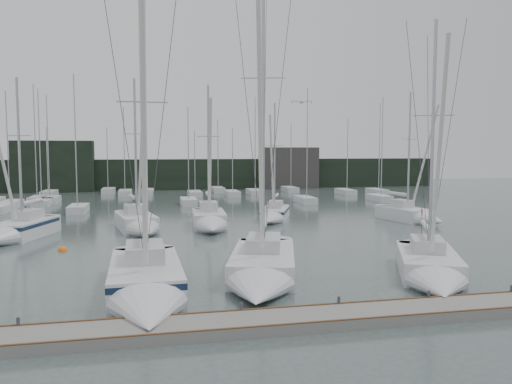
% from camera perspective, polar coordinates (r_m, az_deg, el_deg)
% --- Properties ---
extents(ground, '(160.00, 160.00, 0.00)m').
position_cam_1_polar(ground, '(24.09, 1.30, -11.02)').
color(ground, '#455450').
rests_on(ground, ground).
extents(dock, '(24.00, 2.00, 0.40)m').
position_cam_1_polar(dock, '(19.43, 4.82, -14.36)').
color(dock, slate).
rests_on(dock, ground).
extents(far_treeline, '(90.00, 4.00, 5.00)m').
position_cam_1_polar(far_treeline, '(84.82, -8.42, 2.03)').
color(far_treeline, black).
rests_on(far_treeline, ground).
extents(far_building_left, '(12.00, 3.00, 8.00)m').
position_cam_1_polar(far_building_left, '(83.88, -22.13, 2.72)').
color(far_building_left, black).
rests_on(far_building_left, ground).
extents(far_building_right, '(10.00, 3.00, 7.00)m').
position_cam_1_polar(far_building_right, '(85.85, 3.75, 2.77)').
color(far_building_right, '#3B3937').
rests_on(far_building_right, ground).
extents(mast_forest, '(53.39, 27.87, 14.68)m').
position_cam_1_polar(mast_forest, '(66.67, -11.17, -0.49)').
color(mast_forest, silver).
rests_on(mast_forest, ground).
extents(sailboat_near_left, '(3.47, 11.08, 14.75)m').
position_cam_1_polar(sailboat_near_left, '(22.37, -12.42, -10.66)').
color(sailboat_near_left, silver).
rests_on(sailboat_near_left, ground).
extents(sailboat_near_center, '(5.94, 11.15, 17.39)m').
position_cam_1_polar(sailboat_near_center, '(24.61, 0.60, -9.30)').
color(sailboat_near_center, silver).
rests_on(sailboat_near_center, ground).
extents(sailboat_near_right, '(6.42, 9.52, 14.14)m').
position_cam_1_polar(sailboat_near_right, '(26.47, 19.53, -8.63)').
color(sailboat_near_right, silver).
rests_on(sailboat_near_right, ground).
extents(sailboat_mid_a, '(4.81, 8.54, 12.72)m').
position_cam_1_polar(sailboat_mid_a, '(40.53, -25.83, -4.08)').
color(sailboat_mid_a, silver).
rests_on(sailboat_mid_a, ground).
extents(sailboat_mid_b, '(4.26, 8.64, 13.12)m').
position_cam_1_polar(sailboat_mid_b, '(40.87, -13.16, -3.68)').
color(sailboat_mid_b, silver).
rests_on(sailboat_mid_b, ground).
extents(sailboat_mid_c, '(3.14, 7.94, 12.79)m').
position_cam_1_polar(sailboat_mid_c, '(41.41, -5.30, -3.42)').
color(sailboat_mid_c, silver).
rests_on(sailboat_mid_c, ground).
extents(sailboat_mid_d, '(4.83, 7.72, 11.70)m').
position_cam_1_polar(sailboat_mid_d, '(46.33, 1.97, -2.66)').
color(sailboat_mid_d, silver).
rests_on(sailboat_mid_d, ground).
extents(sailboat_mid_e, '(3.93, 7.81, 12.63)m').
position_cam_1_polar(sailboat_mid_e, '(47.68, 17.73, -2.63)').
color(sailboat_mid_e, silver).
rests_on(sailboat_mid_e, ground).
extents(buoy_b, '(0.55, 0.55, 0.55)m').
position_cam_1_polar(buoy_b, '(35.90, 2.51, -5.73)').
color(buoy_b, orange).
rests_on(buoy_b, ground).
extents(buoy_c, '(0.60, 0.60, 0.60)m').
position_cam_1_polar(buoy_c, '(35.26, -21.24, -6.25)').
color(buoy_c, orange).
rests_on(buoy_c, ground).
extents(seagull, '(0.89, 0.43, 0.18)m').
position_cam_1_polar(seagull, '(23.19, 5.24, 10.23)').
color(seagull, silver).
rests_on(seagull, ground).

